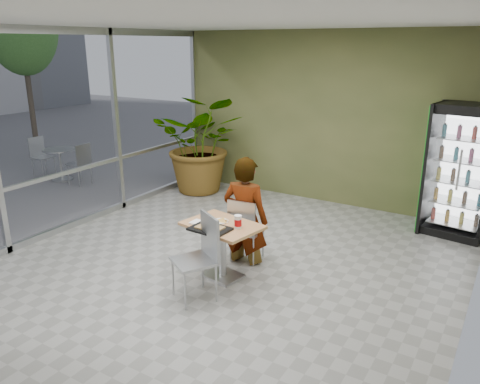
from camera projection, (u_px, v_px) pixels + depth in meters
The scene contains 13 objects.
ground at pixel (221, 270), 6.38m from camera, with size 7.00×7.00×0.00m, color gray.
room_envelope at pixel (220, 155), 5.90m from camera, with size 6.00×7.00×3.20m, color beige, non-canonical shape.
storefront_frame at pixel (62, 133), 7.38m from camera, with size 0.10×7.00×3.20m, color #A7A9AC, non-canonical shape.
dining_table at pixel (222, 240), 6.03m from camera, with size 1.06×0.83×0.75m.
chair_far at pixel (244, 226), 6.46m from camera, with size 0.45×0.45×0.93m.
chair_near at pixel (202, 250), 5.54m from camera, with size 0.63×0.63×1.04m.
seated_woman at pixel (245, 220), 6.49m from camera, with size 0.67×0.43×1.81m, color black.
pizza_plate at pixel (221, 220), 6.04m from camera, with size 0.28×0.20×0.03m.
soda_cup at pixel (238, 222), 5.81m from camera, with size 0.09×0.09×0.17m.
napkin_stack at pixel (198, 222), 5.98m from camera, with size 0.17×0.17×0.02m, color white.
cafeteria_tray at pixel (210, 229), 5.77m from camera, with size 0.48×0.35×0.03m, color black.
beverage_fridge at pixel (461, 171), 7.31m from camera, with size 1.05×0.85×2.09m.
potted_plant at pixel (203, 144), 9.50m from camera, with size 1.81×1.56×2.01m, color #326026.
Camera 1 is at (3.21, -4.79, 2.95)m, focal length 35.00 mm.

